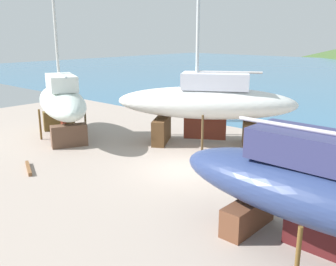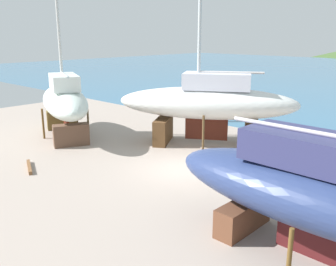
{
  "view_description": "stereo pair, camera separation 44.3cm",
  "coord_description": "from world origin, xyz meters",
  "px_view_note": "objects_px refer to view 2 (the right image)",
  "views": [
    {
      "loc": [
        10.07,
        -12.42,
        5.93
      ],
      "look_at": [
        -1.15,
        0.18,
        1.47
      ],
      "focal_mm": 39.8,
      "sensor_mm": 36.0,
      "label": 1
    },
    {
      "loc": [
        10.39,
        -12.12,
        5.93
      ],
      "look_at": [
        -1.15,
        0.18,
        1.47
      ],
      "focal_mm": 39.8,
      "sensor_mm": 36.0,
      "label": 2
    }
  ],
  "objects_px": {
    "sailboat_small_center": "(319,193)",
    "worker": "(221,110)",
    "sailboat_mid_port": "(208,102)",
    "barrel_rust_far": "(292,180)",
    "sailboat_far_slipway": "(65,101)"
  },
  "relations": [
    {
      "from": "sailboat_far_slipway",
      "to": "worker",
      "type": "bearing_deg",
      "value": -89.51
    },
    {
      "from": "sailboat_mid_port",
      "to": "barrel_rust_far",
      "type": "distance_m",
      "value": 7.0
    },
    {
      "from": "sailboat_mid_port",
      "to": "sailboat_far_slipway",
      "type": "distance_m",
      "value": 8.41
    },
    {
      "from": "sailboat_small_center",
      "to": "sailboat_far_slipway",
      "type": "height_order",
      "value": "sailboat_far_slipway"
    },
    {
      "from": "barrel_rust_far",
      "to": "sailboat_mid_port",
      "type": "bearing_deg",
      "value": 158.07
    },
    {
      "from": "sailboat_far_slipway",
      "to": "barrel_rust_far",
      "type": "bearing_deg",
      "value": -146.78
    },
    {
      "from": "sailboat_small_center",
      "to": "sailboat_far_slipway",
      "type": "bearing_deg",
      "value": 172.61
    },
    {
      "from": "sailboat_small_center",
      "to": "worker",
      "type": "relative_size",
      "value": 9.24
    },
    {
      "from": "sailboat_small_center",
      "to": "worker",
      "type": "xyz_separation_m",
      "value": [
        -11.56,
        11.94,
        -1.09
      ]
    },
    {
      "from": "sailboat_small_center",
      "to": "sailboat_far_slipway",
      "type": "xyz_separation_m",
      "value": [
        -15.94,
        2.33,
        0.24
      ]
    },
    {
      "from": "sailboat_small_center",
      "to": "barrel_rust_far",
      "type": "relative_size",
      "value": 16.3
    },
    {
      "from": "sailboat_small_center",
      "to": "barrel_rust_far",
      "type": "height_order",
      "value": "sailboat_small_center"
    },
    {
      "from": "sailboat_mid_port",
      "to": "sailboat_small_center",
      "type": "xyz_separation_m",
      "value": [
        8.79,
        -6.76,
        -0.45
      ]
    },
    {
      "from": "sailboat_far_slipway",
      "to": "worker",
      "type": "xyz_separation_m",
      "value": [
        4.38,
        9.61,
        -1.33
      ]
    },
    {
      "from": "sailboat_far_slipway",
      "to": "barrel_rust_far",
      "type": "xyz_separation_m",
      "value": [
        13.35,
        1.93,
        -1.87
      ]
    }
  ]
}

